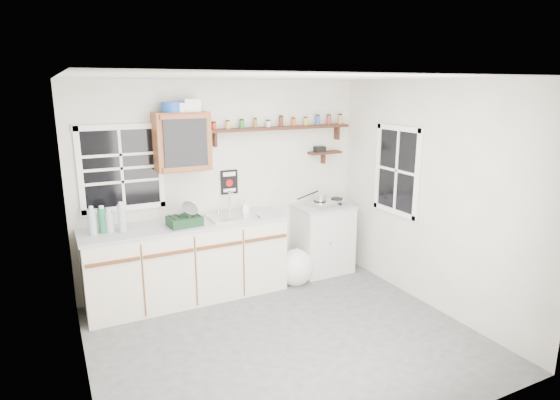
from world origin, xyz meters
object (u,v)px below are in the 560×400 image
(upper_cabinet, at_px, (182,141))
(main_cabinet, at_px, (188,261))
(dish_rack, at_px, (186,218))
(right_cabinet, at_px, (322,238))
(spice_shelf, at_px, (282,127))
(hotplate, at_px, (328,202))

(upper_cabinet, bearing_deg, main_cabinet, -103.68)
(dish_rack, bearing_deg, right_cabinet, -1.46)
(spice_shelf, distance_m, hotplate, 1.16)
(upper_cabinet, relative_size, spice_shelf, 0.34)
(main_cabinet, xyz_separation_m, upper_cabinet, (0.03, 0.14, 1.36))
(spice_shelf, height_order, dish_rack, spice_shelf)
(upper_cabinet, xyz_separation_m, hotplate, (1.87, -0.14, -0.88))
(main_cabinet, xyz_separation_m, hotplate, (1.90, 0.01, 0.48))
(main_cabinet, bearing_deg, right_cabinet, 0.79)
(main_cabinet, distance_m, upper_cabinet, 1.37)
(spice_shelf, bearing_deg, upper_cabinet, -176.93)
(upper_cabinet, height_order, spice_shelf, upper_cabinet)
(upper_cabinet, xyz_separation_m, dish_rack, (-0.07, -0.24, -0.82))
(main_cabinet, height_order, hotplate, hotplate)
(main_cabinet, relative_size, dish_rack, 6.15)
(hotplate, bearing_deg, right_cabinet, 156.27)
(main_cabinet, relative_size, right_cabinet, 2.54)
(main_cabinet, height_order, spice_shelf, spice_shelf)
(spice_shelf, bearing_deg, hotplate, -19.86)
(upper_cabinet, distance_m, dish_rack, 0.86)
(right_cabinet, relative_size, dish_rack, 2.42)
(dish_rack, distance_m, hotplate, 1.94)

